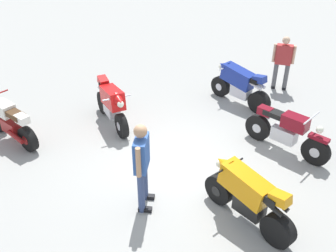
{
  "coord_description": "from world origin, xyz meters",
  "views": [
    {
      "loc": [
        2.21,
        6.27,
        5.16
      ],
      "look_at": [
        -0.08,
        -0.55,
        0.75
      ],
      "focal_mm": 41.35,
      "sensor_mm": 36.0,
      "label": 1
    }
  ],
  "objects_px": {
    "motorcycle_maroon_cruiser": "(286,131)",
    "motorcycle_blue_sportbike": "(240,84)",
    "motorcycle_red_sportbike": "(112,103)",
    "person_in_red_shirt": "(283,60)",
    "motorcycle_cream_vintage": "(10,123)",
    "person_in_blue_shirt": "(142,161)",
    "motorcycle_orange_sportbike": "(248,196)"
  },
  "relations": [
    {
      "from": "motorcycle_maroon_cruiser",
      "to": "motorcycle_blue_sportbike",
      "type": "bearing_deg",
      "value": 150.27
    },
    {
      "from": "motorcycle_red_sportbike",
      "to": "motorcycle_blue_sportbike",
      "type": "xyz_separation_m",
      "value": [
        -3.56,
        0.02,
        0.0
      ]
    },
    {
      "from": "motorcycle_red_sportbike",
      "to": "person_in_red_shirt",
      "type": "height_order",
      "value": "person_in_red_shirt"
    },
    {
      "from": "motorcycle_cream_vintage",
      "to": "person_in_red_shirt",
      "type": "height_order",
      "value": "person_in_red_shirt"
    },
    {
      "from": "motorcycle_red_sportbike",
      "to": "person_in_red_shirt",
      "type": "xyz_separation_m",
      "value": [
        -5.17,
        -0.43,
        0.33
      ]
    },
    {
      "from": "motorcycle_maroon_cruiser",
      "to": "motorcycle_red_sportbike",
      "type": "bearing_deg",
      "value": -152.8
    },
    {
      "from": "motorcycle_red_sportbike",
      "to": "motorcycle_maroon_cruiser",
      "type": "bearing_deg",
      "value": 47.68
    },
    {
      "from": "motorcycle_red_sportbike",
      "to": "person_in_blue_shirt",
      "type": "bearing_deg",
      "value": -8.56
    },
    {
      "from": "person_in_blue_shirt",
      "to": "motorcycle_maroon_cruiser",
      "type": "bearing_deg",
      "value": 36.38
    },
    {
      "from": "motorcycle_orange_sportbike",
      "to": "person_in_red_shirt",
      "type": "bearing_deg",
      "value": -59.85
    },
    {
      "from": "person_in_blue_shirt",
      "to": "motorcycle_orange_sportbike",
      "type": "bearing_deg",
      "value": -6.41
    },
    {
      "from": "motorcycle_blue_sportbike",
      "to": "person_in_red_shirt",
      "type": "relative_size",
      "value": 1.14
    },
    {
      "from": "motorcycle_orange_sportbike",
      "to": "motorcycle_blue_sportbike",
      "type": "xyz_separation_m",
      "value": [
        -1.99,
        -4.12,
        0.0
      ]
    },
    {
      "from": "motorcycle_cream_vintage",
      "to": "motorcycle_blue_sportbike",
      "type": "xyz_separation_m",
      "value": [
        -5.98,
        0.03,
        0.11
      ]
    },
    {
      "from": "motorcycle_orange_sportbike",
      "to": "person_in_blue_shirt",
      "type": "distance_m",
      "value": 1.96
    },
    {
      "from": "motorcycle_maroon_cruiser",
      "to": "person_in_blue_shirt",
      "type": "height_order",
      "value": "person_in_blue_shirt"
    },
    {
      "from": "motorcycle_red_sportbike",
      "to": "person_in_blue_shirt",
      "type": "xyz_separation_m",
      "value": [
        0.06,
        3.14,
        0.44
      ]
    },
    {
      "from": "motorcycle_maroon_cruiser",
      "to": "person_in_red_shirt",
      "type": "height_order",
      "value": "person_in_red_shirt"
    },
    {
      "from": "motorcycle_orange_sportbike",
      "to": "motorcycle_blue_sportbike",
      "type": "distance_m",
      "value": 4.58
    },
    {
      "from": "motorcycle_orange_sportbike",
      "to": "motorcycle_cream_vintage",
      "type": "bearing_deg",
      "value": 22.23
    },
    {
      "from": "motorcycle_orange_sportbike",
      "to": "person_in_blue_shirt",
      "type": "relative_size",
      "value": 1.06
    },
    {
      "from": "motorcycle_red_sportbike",
      "to": "person_in_blue_shirt",
      "type": "distance_m",
      "value": 3.17
    },
    {
      "from": "motorcycle_maroon_cruiser",
      "to": "motorcycle_orange_sportbike",
      "type": "bearing_deg",
      "value": -76.13
    },
    {
      "from": "motorcycle_cream_vintage",
      "to": "motorcycle_red_sportbike",
      "type": "bearing_deg",
      "value": -121.92
    },
    {
      "from": "motorcycle_blue_sportbike",
      "to": "person_in_blue_shirt",
      "type": "height_order",
      "value": "person_in_blue_shirt"
    },
    {
      "from": "motorcycle_red_sportbike",
      "to": "motorcycle_maroon_cruiser",
      "type": "distance_m",
      "value": 4.25
    },
    {
      "from": "motorcycle_blue_sportbike",
      "to": "person_in_red_shirt",
      "type": "xyz_separation_m",
      "value": [
        -1.61,
        -0.46,
        0.33
      ]
    },
    {
      "from": "motorcycle_cream_vintage",
      "to": "motorcycle_orange_sportbike",
      "type": "bearing_deg",
      "value": -167.8
    },
    {
      "from": "person_in_red_shirt",
      "to": "motorcycle_red_sportbike",
      "type": "bearing_deg",
      "value": 130.78
    },
    {
      "from": "motorcycle_red_sportbike",
      "to": "motorcycle_orange_sportbike",
      "type": "height_order",
      "value": "same"
    },
    {
      "from": "motorcycle_red_sportbike",
      "to": "person_in_blue_shirt",
      "type": "height_order",
      "value": "person_in_blue_shirt"
    },
    {
      "from": "motorcycle_cream_vintage",
      "to": "person_in_red_shirt",
      "type": "relative_size",
      "value": 1.07
    }
  ]
}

